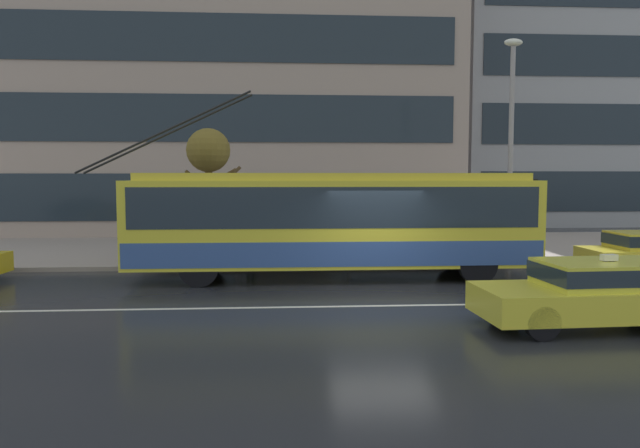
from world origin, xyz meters
TOP-DOWN VIEW (x-y plane):
  - ground_plane at (0.00, 0.00)m, footprint 160.00×160.00m
  - sidewalk_slab at (0.00, 9.10)m, footprint 80.00×10.00m
  - crosswalk_stripe_edge_near at (6.18, 1.05)m, footprint 0.44×4.40m
  - crosswalk_stripe_inner_a at (7.08, 1.05)m, footprint 0.44×4.40m
  - lane_centre_line at (0.00, -1.20)m, footprint 72.00×0.14m
  - trolleybus at (-1.00, 2.50)m, footprint 12.54×2.56m
  - taxi_oncoming_near at (3.62, -3.29)m, footprint 4.65×1.96m
  - bus_shelter at (-2.08, 5.56)m, footprint 3.94×1.56m
  - pedestrian_at_shelter at (3.74, 6.21)m, footprint 1.45×1.45m
  - pedestrian_approaching_curb at (-3.32, 4.68)m, footprint 1.60×1.60m
  - street_lamp at (5.00, 4.82)m, footprint 0.60×0.32m
  - street_tree_bare at (-4.95, 6.68)m, footprint 1.96×1.51m

SIDE VIEW (x-z plane):
  - ground_plane at x=0.00m, z-range 0.00..0.00m
  - lane_centre_line at x=0.00m, z-range 0.00..0.01m
  - crosswalk_stripe_edge_near at x=6.18m, z-range 0.00..0.01m
  - crosswalk_stripe_inner_a at x=7.08m, z-range 0.00..0.01m
  - sidewalk_slab at x=0.00m, z-range 0.00..0.14m
  - taxi_oncoming_near at x=3.62m, z-range 0.01..1.40m
  - trolleybus at x=-1.00m, z-range -0.96..4.22m
  - pedestrian_at_shelter at x=3.74m, z-range 0.75..2.72m
  - pedestrian_approaching_curb at x=-3.32m, z-range 0.79..2.77m
  - bus_shelter at x=-2.08m, z-range 0.75..3.30m
  - street_tree_bare at x=-4.95m, z-range 1.45..5.84m
  - street_lamp at x=5.00m, z-range 0.76..7.89m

